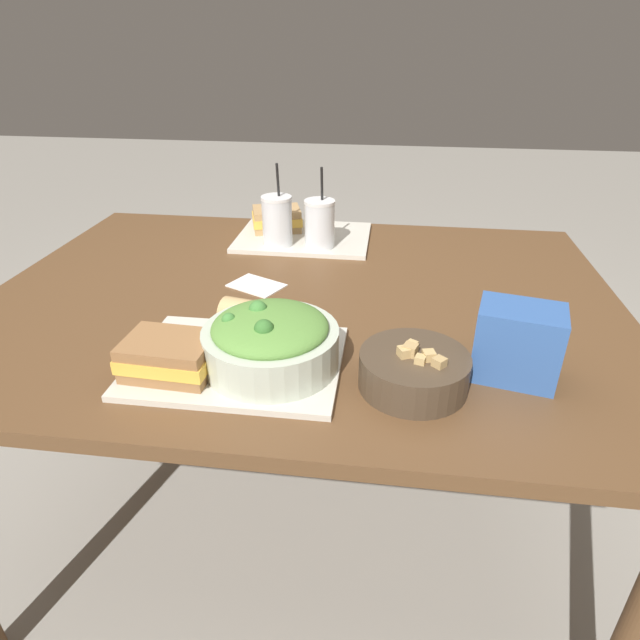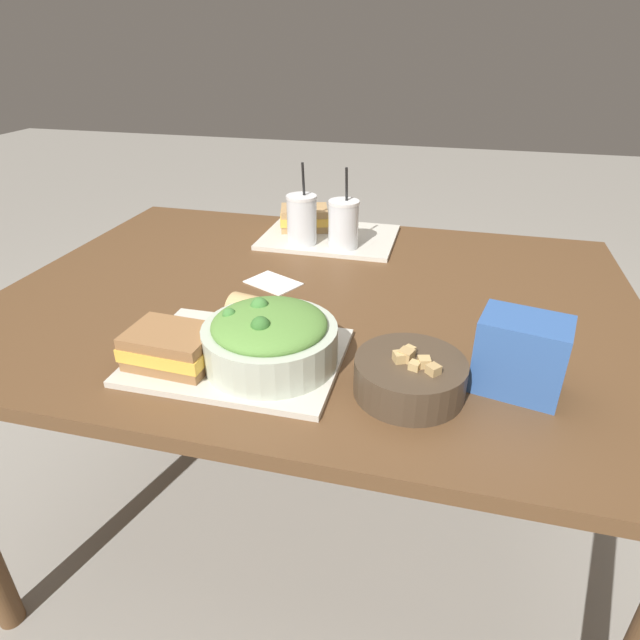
{
  "view_description": "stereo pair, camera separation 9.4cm",
  "coord_description": "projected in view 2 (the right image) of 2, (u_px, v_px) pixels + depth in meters",
  "views": [
    {
      "loc": [
        0.19,
        -1.1,
        1.29
      ],
      "look_at": [
        0.08,
        -0.28,
        0.85
      ],
      "focal_mm": 30.0,
      "sensor_mm": 36.0,
      "label": 1
    },
    {
      "loc": [
        0.28,
        -1.08,
        1.29
      ],
      "look_at": [
        0.08,
        -0.28,
        0.85
      ],
      "focal_mm": 30.0,
      "sensor_mm": 36.0,
      "label": 2
    }
  ],
  "objects": [
    {
      "name": "salad_bowl",
      "position": [
        269.0,
        337.0,
        0.94
      ],
      "size": [
        0.24,
        0.24,
        0.11
      ],
      "color": "beige",
      "rests_on": "tray_near"
    },
    {
      "name": "chip_bag",
      "position": [
        521.0,
        355.0,
        0.88
      ],
      "size": [
        0.16,
        0.13,
        0.13
      ],
      "rotation": [
        0.0,
        0.0,
        -0.22
      ],
      "color": "#335BA3",
      "rests_on": "dining_table"
    },
    {
      "name": "napkin_folded",
      "position": [
        273.0,
        283.0,
        1.29
      ],
      "size": [
        0.15,
        0.13,
        0.0
      ],
      "color": "white",
      "rests_on": "dining_table"
    },
    {
      "name": "drink_cup_red",
      "position": [
        343.0,
        226.0,
        1.44
      ],
      "size": [
        0.08,
        0.08,
        0.22
      ],
      "color": "silver",
      "rests_on": "tray_far"
    },
    {
      "name": "drink_cup_dark",
      "position": [
        302.0,
        221.0,
        1.46
      ],
      "size": [
        0.08,
        0.08,
        0.22
      ],
      "color": "silver",
      "rests_on": "tray_far"
    },
    {
      "name": "soup_bowl",
      "position": [
        410.0,
        376.0,
        0.88
      ],
      "size": [
        0.19,
        0.19,
        0.08
      ],
      "color": "#473828",
      "rests_on": "dining_table"
    },
    {
      "name": "sandwich_near",
      "position": [
        172.0,
        347.0,
        0.94
      ],
      "size": [
        0.16,
        0.12,
        0.06
      ],
      "rotation": [
        0.0,
        0.0,
        -0.05
      ],
      "color": "olive",
      "rests_on": "tray_near"
    },
    {
      "name": "ground_plane",
      "position": [
        316.0,
        522.0,
        1.6
      ],
      "size": [
        12.0,
        12.0,
        0.0
      ],
      "primitive_type": "plane",
      "color": "gray"
    },
    {
      "name": "tray_near",
      "position": [
        239.0,
        356.0,
        0.99
      ],
      "size": [
        0.38,
        0.28,
        0.01
      ],
      "color": "beige",
      "rests_on": "dining_table"
    },
    {
      "name": "baguette_near",
      "position": [
        257.0,
        313.0,
        1.06
      ],
      "size": [
        0.12,
        0.09,
        0.06
      ],
      "rotation": [
        0.0,
        0.0,
        1.37
      ],
      "color": "tan",
      "rests_on": "tray_near"
    },
    {
      "name": "sandwich_far",
      "position": [
        304.0,
        218.0,
        1.59
      ],
      "size": [
        0.17,
        0.15,
        0.06
      ],
      "rotation": [
        0.0,
        0.0,
        0.29
      ],
      "color": "tan",
      "rests_on": "tray_far"
    },
    {
      "name": "tray_far",
      "position": [
        329.0,
        237.0,
        1.56
      ],
      "size": [
        0.38,
        0.28,
        0.01
      ],
      "color": "beige",
      "rests_on": "dining_table"
    },
    {
      "name": "dining_table",
      "position": [
        315.0,
        326.0,
        1.28
      ],
      "size": [
        1.44,
        1.07,
        0.76
      ],
      "color": "brown",
      "rests_on": "ground_plane"
    }
  ]
}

